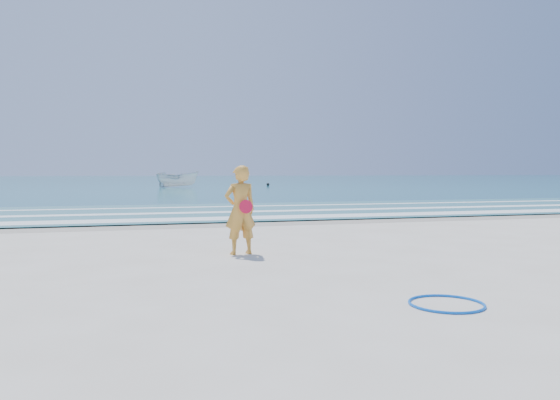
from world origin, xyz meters
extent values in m
plane|color=silver|center=(0.00, 0.00, 0.00)|extent=(400.00, 400.00, 0.00)
cube|color=#B2A893|center=(0.00, 9.00, 0.00)|extent=(400.00, 2.40, 0.00)
cube|color=#19727F|center=(0.00, 105.00, 0.02)|extent=(400.00, 190.00, 0.04)
cube|color=#59B7AD|center=(0.00, 14.00, 0.04)|extent=(400.00, 10.00, 0.01)
cube|color=white|center=(0.00, 10.30, 0.05)|extent=(400.00, 1.40, 0.01)
cube|color=white|center=(0.00, 13.20, 0.05)|extent=(400.00, 0.90, 0.01)
cube|color=white|center=(0.00, 16.50, 0.05)|extent=(400.00, 0.60, 0.01)
torus|color=blue|center=(0.66, -2.32, 0.02)|extent=(0.98, 0.98, 0.03)
imported|color=silver|center=(2.06, 48.44, 0.87)|extent=(4.57, 2.59, 1.67)
sphere|color=black|center=(12.29, 50.91, 0.21)|extent=(0.34, 0.34, 0.34)
imported|color=gold|center=(-0.96, 2.49, 0.89)|extent=(0.71, 0.52, 1.79)
cylinder|color=red|center=(-0.88, 2.31, 0.97)|extent=(0.27, 0.08, 0.27)
camera|label=1|loc=(-3.18, -8.22, 1.67)|focal=35.00mm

